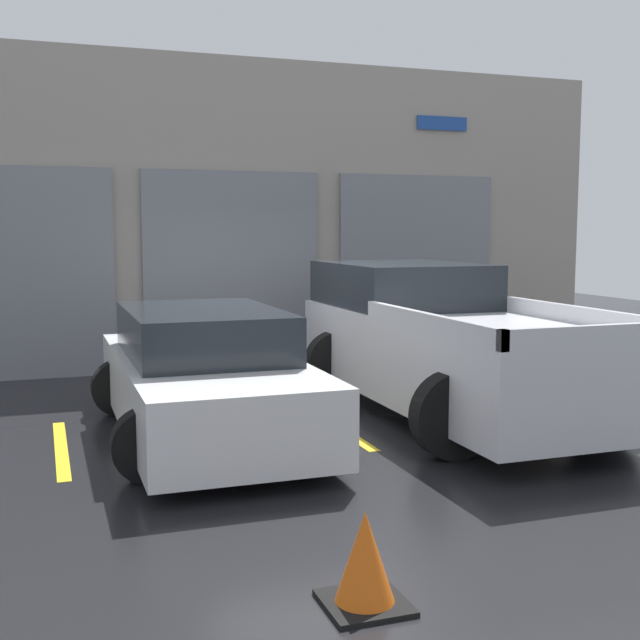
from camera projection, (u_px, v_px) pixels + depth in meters
name	position (u px, v px, depth m)	size (l,w,h in m)	color
ground_plane	(306.00, 406.00, 9.66)	(28.00, 28.00, 0.00)	black
shophouse_building	(239.00, 218.00, 12.48)	(12.13, 0.68, 4.70)	#9E9389
pickup_truck	(442.00, 342.00, 9.31)	(2.48, 5.00, 1.69)	silver
sedan_white	(204.00, 377.00, 8.20)	(2.11, 4.20, 1.31)	white
parking_stripe_far_left	(61.00, 448.00, 7.78)	(0.12, 2.20, 0.01)	gold
parking_stripe_left	(335.00, 425.00, 8.71)	(0.12, 2.20, 0.01)	gold
parking_stripe_centre	(556.00, 406.00, 9.64)	(0.12, 2.20, 0.01)	gold
traffic_cone	(365.00, 563.00, 4.51)	(0.47, 0.47, 0.55)	black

